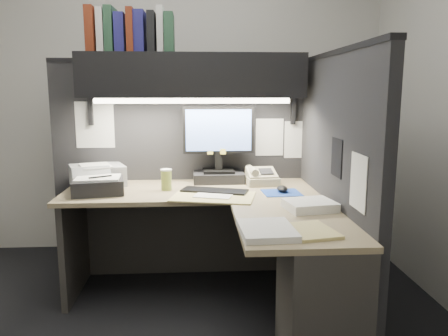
{
  "coord_description": "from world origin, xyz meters",
  "views": [
    {
      "loc": [
        0.15,
        -2.37,
        1.39
      ],
      "look_at": [
        0.33,
        0.51,
        0.88
      ],
      "focal_mm": 35.0,
      "sensor_mm": 36.0,
      "label": 1
    }
  ],
  "objects_px": {
    "keyboard": "(214,191)",
    "telephone": "(261,178)",
    "coffee_cup": "(166,180)",
    "monitor": "(219,153)",
    "notebook_stack": "(98,186)",
    "desk": "(246,259)",
    "printer": "(97,175)",
    "overhead_shelf": "(193,76)"
  },
  "relations": [
    {
      "from": "monitor",
      "to": "notebook_stack",
      "type": "bearing_deg",
      "value": -160.52
    },
    {
      "from": "keyboard",
      "to": "coffee_cup",
      "type": "height_order",
      "value": "coffee_cup"
    },
    {
      "from": "telephone",
      "to": "notebook_stack",
      "type": "bearing_deg",
      "value": -173.67
    },
    {
      "from": "monitor",
      "to": "coffee_cup",
      "type": "height_order",
      "value": "monitor"
    },
    {
      "from": "monitor",
      "to": "notebook_stack",
      "type": "height_order",
      "value": "monitor"
    },
    {
      "from": "coffee_cup",
      "to": "monitor",
      "type": "bearing_deg",
      "value": 33.19
    },
    {
      "from": "telephone",
      "to": "notebook_stack",
      "type": "distance_m",
      "value": 1.14
    },
    {
      "from": "coffee_cup",
      "to": "notebook_stack",
      "type": "xyz_separation_m",
      "value": [
        -0.44,
        -0.07,
        -0.02
      ]
    },
    {
      "from": "overhead_shelf",
      "to": "monitor",
      "type": "xyz_separation_m",
      "value": [
        0.18,
        0.04,
        -0.55
      ]
    },
    {
      "from": "monitor",
      "to": "telephone",
      "type": "height_order",
      "value": "monitor"
    },
    {
      "from": "telephone",
      "to": "notebook_stack",
      "type": "relative_size",
      "value": 0.73
    },
    {
      "from": "overhead_shelf",
      "to": "notebook_stack",
      "type": "distance_m",
      "value": 0.99
    },
    {
      "from": "monitor",
      "to": "printer",
      "type": "height_order",
      "value": "monitor"
    },
    {
      "from": "notebook_stack",
      "to": "overhead_shelf",
      "type": "bearing_deg",
      "value": 23.5
    },
    {
      "from": "keyboard",
      "to": "coffee_cup",
      "type": "distance_m",
      "value": 0.34
    },
    {
      "from": "desk",
      "to": "monitor",
      "type": "relative_size",
      "value": 3.06
    },
    {
      "from": "desk",
      "to": "notebook_stack",
      "type": "bearing_deg",
      "value": 152.66
    },
    {
      "from": "printer",
      "to": "notebook_stack",
      "type": "height_order",
      "value": "printer"
    },
    {
      "from": "keyboard",
      "to": "telephone",
      "type": "bearing_deg",
      "value": 55.18
    },
    {
      "from": "overhead_shelf",
      "to": "notebook_stack",
      "type": "xyz_separation_m",
      "value": [
        -0.63,
        -0.27,
        -0.72
      ]
    },
    {
      "from": "printer",
      "to": "desk",
      "type": "bearing_deg",
      "value": -58.52
    },
    {
      "from": "keyboard",
      "to": "coffee_cup",
      "type": "relative_size",
      "value": 3.24
    },
    {
      "from": "desk",
      "to": "telephone",
      "type": "bearing_deg",
      "value": 75.22
    },
    {
      "from": "monitor",
      "to": "keyboard",
      "type": "height_order",
      "value": "monitor"
    },
    {
      "from": "overhead_shelf",
      "to": "notebook_stack",
      "type": "relative_size",
      "value": 4.79
    },
    {
      "from": "notebook_stack",
      "to": "printer",
      "type": "bearing_deg",
      "value": 103.2
    },
    {
      "from": "desk",
      "to": "monitor",
      "type": "height_order",
      "value": "monitor"
    },
    {
      "from": "monitor",
      "to": "keyboard",
      "type": "distance_m",
      "value": 0.4
    },
    {
      "from": "overhead_shelf",
      "to": "printer",
      "type": "relative_size",
      "value": 4.33
    },
    {
      "from": "keyboard",
      "to": "telephone",
      "type": "distance_m",
      "value": 0.44
    },
    {
      "from": "keyboard",
      "to": "coffee_cup",
      "type": "bearing_deg",
      "value": -179.3
    },
    {
      "from": "desk",
      "to": "keyboard",
      "type": "height_order",
      "value": "keyboard"
    },
    {
      "from": "overhead_shelf",
      "to": "keyboard",
      "type": "bearing_deg",
      "value": -65.92
    },
    {
      "from": "keyboard",
      "to": "desk",
      "type": "bearing_deg",
      "value": -51.63
    },
    {
      "from": "monitor",
      "to": "telephone",
      "type": "distance_m",
      "value": 0.36
    },
    {
      "from": "coffee_cup",
      "to": "printer",
      "type": "distance_m",
      "value": 0.54
    },
    {
      "from": "telephone",
      "to": "notebook_stack",
      "type": "xyz_separation_m",
      "value": [
        -1.11,
        -0.23,
        0.0
      ]
    },
    {
      "from": "overhead_shelf",
      "to": "keyboard",
      "type": "xyz_separation_m",
      "value": [
        0.14,
        -0.31,
        -0.76
      ]
    },
    {
      "from": "desk",
      "to": "printer",
      "type": "distance_m",
      "value": 1.29
    },
    {
      "from": "telephone",
      "to": "coffee_cup",
      "type": "xyz_separation_m",
      "value": [
        -0.67,
        -0.16,
        0.02
      ]
    },
    {
      "from": "keyboard",
      "to": "telephone",
      "type": "xyz_separation_m",
      "value": [
        0.35,
        0.26,
        0.04
      ]
    },
    {
      "from": "printer",
      "to": "keyboard",
      "type": "bearing_deg",
      "value": -41.38
    }
  ]
}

